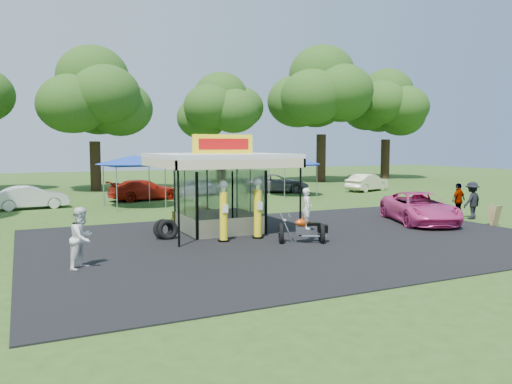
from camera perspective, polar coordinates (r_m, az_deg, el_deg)
ground at (r=18.18m, az=7.50°, el=-6.52°), size 120.00×120.00×0.00m
asphalt_apron at (r=19.85m, az=4.35°, el=-5.43°), size 20.00×14.00×0.04m
gas_station_kiosk at (r=21.44m, az=-4.26°, el=0.13°), size 5.40×5.40×4.18m
gas_pump_left at (r=19.18m, az=-3.73°, el=-2.38°), size 0.45×0.45×2.40m
gas_pump_right at (r=19.83m, az=0.20°, el=-2.04°), size 0.46×0.46×2.45m
motorcycle at (r=19.04m, az=5.63°, el=-3.34°), size 1.93×1.50×2.20m
spare_tires at (r=20.06m, az=-10.30°, el=-4.24°), size 1.01×0.63×0.85m
a_frame_sign at (r=25.65m, az=25.59°, el=-2.43°), size 0.57×0.57×0.96m
kiosk_car at (r=23.64m, az=-6.17°, el=-2.57°), size 2.82×1.13×0.96m
pink_sedan at (r=25.16m, az=18.19°, el=-1.74°), size 4.27×5.85×1.48m
spectator_west at (r=15.98m, az=-19.26°, el=-4.99°), size 1.13×1.16×1.88m
spectator_east_a at (r=27.47m, az=23.45°, el=-0.90°), size 1.34×0.93×1.89m
spectator_east_b at (r=27.89m, az=22.13°, el=-0.88°), size 1.11×0.62×1.78m
bg_car_a at (r=32.18m, az=-24.33°, el=-0.56°), size 4.25×1.82×1.36m
bg_car_b at (r=34.82m, az=-12.65°, el=0.23°), size 5.12×2.83×1.40m
bg_car_c at (r=37.35m, az=-6.36°, el=0.64°), size 4.29×2.47×1.37m
bg_car_d at (r=39.73m, az=2.37°, el=0.99°), size 5.65×4.24×1.43m
bg_car_e at (r=41.78m, az=12.59°, el=1.07°), size 4.53×2.87×1.41m
tent_west at (r=31.05m, az=-13.83°, el=3.55°), size 4.48×4.48×3.13m
tent_east at (r=37.00m, az=4.20°, el=3.55°), size 4.07×4.07×2.85m
oak_far_c at (r=43.16m, az=-18.07°, el=9.83°), size 9.76×9.76×11.50m
oak_far_d at (r=48.70m, az=-4.04°, el=8.81°), size 8.81×8.81×10.49m
oak_far_e at (r=51.83m, az=7.52°, el=10.70°), size 11.33×11.33×13.49m
oak_far_f at (r=58.43m, az=14.67°, el=9.06°), size 9.95×9.95×11.99m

